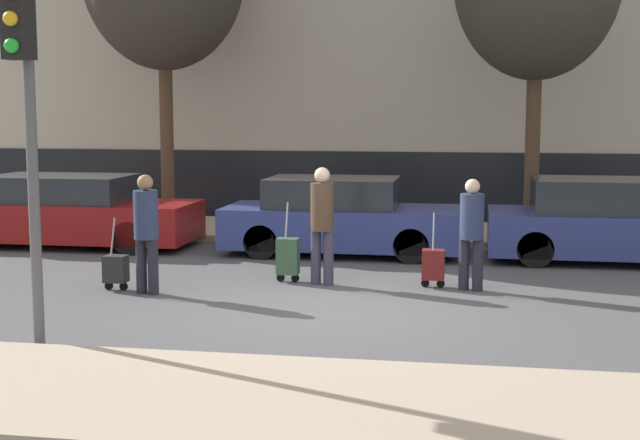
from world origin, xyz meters
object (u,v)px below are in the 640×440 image
parked_car_1 (340,218)px  pedestrian_left (146,227)px  pedestrian_center (322,218)px  pedestrian_right (472,228)px  parked_car_0 (69,213)px  trolley_left (116,269)px  parked_car_2 (605,223)px  traffic_light (24,91)px  trolley_right (433,265)px  trolley_center (288,256)px

parked_car_1 → pedestrian_left: bearing=-118.9°
pedestrian_center → pedestrian_right: (2.16, -0.04, -0.09)m
parked_car_0 → pedestrian_right: bearing=-21.0°
parked_car_0 → trolley_left: bearing=-56.3°
parked_car_2 → trolley_left: (-7.20, -3.72, -0.35)m
pedestrian_center → traffic_light: (-2.43, -4.07, 1.78)m
parked_car_2 → trolley_right: parked_car_2 is taller
trolley_left → trolley_right: (4.45, 0.99, 0.03)m
parked_car_1 → pedestrian_right: bearing=-50.6°
parked_car_1 → trolley_left: (-2.66, -3.71, -0.33)m
parked_car_1 → traffic_light: (-2.26, -6.86, 2.12)m
trolley_right → traffic_light: traffic_light is taller
pedestrian_center → parked_car_0: bearing=163.6°
trolley_right → pedestrian_right: bearing=-12.1°
parked_car_1 → traffic_light: 7.53m
parked_car_1 → trolley_right: size_ratio=3.80×
parked_car_2 → pedestrian_center: size_ratio=2.30×
pedestrian_center → trolley_center: size_ratio=1.44×
pedestrian_right → parked_car_1: bearing=141.6°
pedestrian_right → traffic_light: traffic_light is taller
parked_car_2 → pedestrian_right: 3.61m
traffic_light → parked_car_0: bearing=112.8°
trolley_left → trolley_center: bearing=24.2°
pedestrian_right → trolley_right: size_ratio=1.46×
parked_car_0 → parked_car_2: 9.70m
parked_car_1 → trolley_center: size_ratio=3.46×
pedestrian_left → pedestrian_right: 4.58m
pedestrian_left → pedestrian_center: (2.30, 1.07, 0.04)m
parked_car_2 → trolley_left: parked_car_2 is taller
trolley_center → trolley_right: size_ratio=1.10×
parked_car_2 → pedestrian_right: pedestrian_right is taller
parked_car_0 → trolley_center: bearing=-29.6°
parked_car_1 → trolley_right: 3.27m
parked_car_2 → trolley_left: bearing=-152.7°
parked_car_2 → trolley_right: 3.88m
parked_car_0 → pedestrian_center: size_ratio=2.71×
parked_car_0 → pedestrian_left: 4.95m
pedestrian_right → parked_car_2: bearing=64.2°
trolley_right → traffic_light: size_ratio=0.28×
parked_car_2 → traffic_light: size_ratio=1.02×
pedestrian_left → traffic_light: bearing=-76.9°
pedestrian_left → trolley_center: 2.19m
parked_car_0 → parked_car_1: bearing=-0.5°
pedestrian_left → trolley_right: size_ratio=1.53×
pedestrian_left → trolley_left: size_ratio=1.61×
trolley_left → trolley_right: size_ratio=0.95×
trolley_left → trolley_right: trolley_right is taller
pedestrian_center → traffic_light: bearing=-109.2°
parked_car_0 → pedestrian_center: (5.33, -2.83, 0.35)m
parked_car_0 → parked_car_2: size_ratio=1.18×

